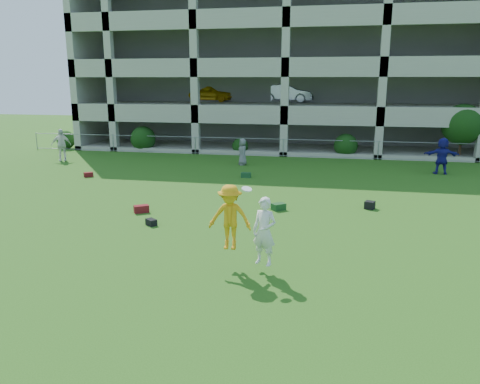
% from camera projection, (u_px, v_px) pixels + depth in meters
% --- Properties ---
extents(ground, '(100.00, 100.00, 0.00)m').
position_uv_depth(ground, '(209.00, 267.00, 12.62)').
color(ground, '#235114').
rests_on(ground, ground).
extents(bystander_b, '(1.26, 0.95, 1.98)m').
position_uv_depth(bystander_b, '(61.00, 145.00, 29.02)').
color(bystander_b, silver).
rests_on(bystander_b, ground).
extents(bystander_c, '(0.79, 0.91, 1.57)m').
position_uv_depth(bystander_c, '(243.00, 152.00, 27.60)').
color(bystander_c, slate).
rests_on(bystander_c, ground).
extents(bystander_d, '(1.82, 0.61, 1.96)m').
position_uv_depth(bystander_d, '(442.00, 156.00, 24.93)').
color(bystander_d, navy).
rests_on(bystander_d, ground).
extents(bag_red_a, '(0.62, 0.55, 0.28)m').
position_uv_depth(bag_red_a, '(141.00, 209.00, 17.81)').
color(bag_red_a, '#580F17').
rests_on(bag_red_a, ground).
extents(bag_black_b, '(0.47, 0.44, 0.22)m').
position_uv_depth(bag_black_b, '(151.00, 222.00, 16.26)').
color(bag_black_b, black).
rests_on(bag_black_b, ground).
extents(bag_green_c, '(0.61, 0.59, 0.26)m').
position_uv_depth(bag_green_c, '(279.00, 207.00, 18.16)').
color(bag_green_c, '#163C15').
rests_on(bag_green_c, ground).
extents(crate_d, '(0.45, 0.45, 0.30)m').
position_uv_depth(crate_d, '(370.00, 205.00, 18.33)').
color(crate_d, black).
rests_on(crate_d, ground).
extents(bag_red_f, '(0.53, 0.50, 0.24)m').
position_uv_depth(bag_red_f, '(88.00, 175.00, 24.34)').
color(bag_red_f, '#52100E').
rests_on(bag_red_f, ground).
extents(bag_green_g, '(0.51, 0.33, 0.25)m').
position_uv_depth(bag_green_g, '(246.00, 175.00, 24.20)').
color(bag_green_g, '#153B18').
rests_on(bag_green_g, ground).
extents(frisbee_contest, '(1.89, 0.78, 2.06)m').
position_uv_depth(frisbee_contest, '(240.00, 221.00, 12.22)').
color(frisbee_contest, orange).
rests_on(frisbee_contest, ground).
extents(parking_garage, '(30.00, 14.00, 12.00)m').
position_uv_depth(parking_garage, '(296.00, 66.00, 37.64)').
color(parking_garage, '#9E998C').
rests_on(parking_garage, ground).
extents(fence, '(36.06, 0.06, 1.20)m').
position_uv_depth(fence, '(283.00, 147.00, 30.60)').
color(fence, gray).
rests_on(fence, ground).
extents(shrub_row, '(34.38, 2.52, 3.50)m').
position_uv_depth(shrub_row, '(356.00, 134.00, 30.20)').
color(shrub_row, '#163D11').
rests_on(shrub_row, ground).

